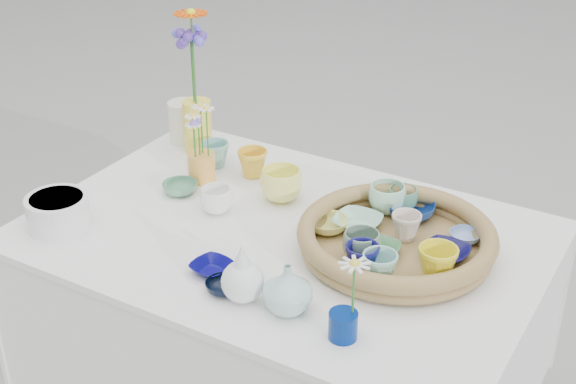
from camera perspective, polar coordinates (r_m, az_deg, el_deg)
The scene contains 32 objects.
wicker_tray at distance 1.92m, azimuth 7.71°, elevation -3.39°, with size 0.47×0.47×0.08m, color brown, non-canonical shape.
tray_ceramic_0 at distance 2.05m, azimuth 8.73°, elevation -1.28°, with size 0.12×0.12×0.04m, color navy.
tray_ceramic_1 at distance 1.90m, azimuth 11.18°, elevation -4.24°, with size 0.11×0.11×0.03m, color #0B083D.
tray_ceramic_2 at distance 1.80m, azimuth 10.57°, elevation -5.06°, with size 0.09×0.09×0.08m, color yellow.
tray_ceramic_3 at distance 1.88m, azimuth 6.27°, elevation -4.14°, with size 0.11×0.11×0.03m, color #43804C.
tray_ceramic_4 at distance 1.86m, azimuth 5.24°, elevation -3.83°, with size 0.09×0.09×0.07m, color gray.
tray_ceramic_5 at distance 1.99m, azimuth 4.98°, elevation -2.16°, with size 0.12×0.12×0.03m, color #99CEB8.
tray_ceramic_6 at distance 2.05m, azimuth 7.06°, elevation -0.47°, with size 0.10×0.10×0.08m, color #AFE8C8.
tray_ceramic_7 at distance 1.95m, azimuth 8.40°, elevation -2.45°, with size 0.07×0.07×0.07m, color beige.
tray_ceramic_8 at distance 1.97m, azimuth 12.48°, elevation -3.12°, with size 0.08×0.08×0.02m, color #8EAFEF.
tray_ceramic_9 at distance 1.81m, azimuth 5.28°, elevation -4.79°, with size 0.08×0.08×0.07m, color #121054.
tray_ceramic_10 at distance 1.97m, azimuth 2.83°, elevation -2.35°, with size 0.10×0.10×0.03m, color #ECEA7A.
tray_ceramic_11 at distance 1.78m, azimuth 6.53°, elevation -5.42°, with size 0.08×0.08×0.07m, color #8BCBBB.
tray_ceramic_12 at distance 2.07m, azimuth 8.16°, elevation -0.52°, with size 0.08×0.08×0.06m, color #4C8B6C.
loose_ceramic_0 at distance 2.26m, azimuth -2.53°, elevation 2.06°, with size 0.09×0.09×0.08m, color yellow.
loose_ceramic_1 at distance 2.13m, azimuth -0.48°, elevation 0.52°, with size 0.11×0.11×0.09m, color #FFFD73.
loose_ceramic_2 at distance 2.20m, azimuth -7.70°, elevation 0.29°, with size 0.10×0.10×0.03m, color #599671.
loose_ceramic_3 at distance 2.09m, azimuth -5.12°, elevation -0.58°, with size 0.09×0.09×0.07m, color white.
loose_ceramic_4 at distance 1.86m, azimuth -5.44°, elevation -5.38°, with size 0.09×0.09×0.02m, color #060461.
loose_ceramic_5 at distance 2.32m, azimuth -5.19°, elevation 2.68°, with size 0.08×0.08×0.08m, color #72B3A8.
loose_ceramic_6 at distance 1.79m, azimuth -4.59°, elevation -6.73°, with size 0.08×0.08×0.03m, color black.
fluted_bowl at distance 2.09m, azimuth -16.03°, elevation -1.38°, with size 0.16×0.16×0.08m, color silver, non-canonical shape.
bud_vase_paleblue at distance 1.73m, azimuth -3.27°, elevation -5.69°, with size 0.09×0.09×0.14m, color white, non-canonical shape.
bud_vase_seafoam at distance 1.70m, azimuth -0.03°, elevation -6.86°, with size 0.11×0.11×0.11m, color #A0CFC4.
bud_vase_cobalt at distance 1.65m, azimuth 3.94°, elevation -9.44°, with size 0.06×0.06×0.06m, color navy.
single_daisy at distance 1.60m, azimuth 4.68°, elevation -6.85°, with size 0.07×0.07×0.13m, color white, non-canonical shape.
tall_vase_yellow at distance 2.41m, azimuth -6.44°, elevation 4.67°, with size 0.09×0.09×0.16m, color yellow.
gerbera at distance 2.32m, azimuth -6.74°, elevation 9.33°, with size 0.11×0.11×0.29m, color #E84700, non-canonical shape.
hydrangea at distance 2.34m, azimuth -6.80°, elevation 8.52°, with size 0.07×0.07×0.26m, color #5437A6, non-canonical shape.
white_pitcher at distance 2.48m, azimuth -7.39°, elevation 4.96°, with size 0.13×0.10×0.13m, color #ECE9CE, non-canonical shape.
daisy_cup at distance 2.25m, azimuth -6.17°, elevation 1.78°, with size 0.08×0.08×0.08m, color gold.
daisy_posy at distance 2.19m, azimuth -6.20°, elevation 4.26°, with size 0.08×0.08×0.14m, color white, non-canonical shape.
Camera 1 is at (0.88, -1.47, 1.80)m, focal length 50.00 mm.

